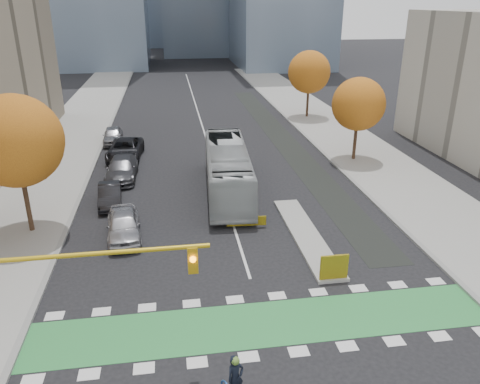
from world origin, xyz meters
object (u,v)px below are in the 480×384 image
object	(u,v)px
tree_west	(16,141)
parked_car_a	(124,225)
tree_east_near	(359,104)
traffic_signal_west	(45,286)
parked_car_e	(113,135)
parked_car_d	(125,149)
hazard_board	(334,267)
tree_east_far	(309,72)
parked_car_b	(110,195)
parked_car_c	(122,169)
bus	(228,169)

from	to	relation	value
tree_west	parked_car_a	size ratio (longest dim) A/B	1.75
tree_east_near	traffic_signal_west	world-z (taller)	tree_east_near
parked_car_e	parked_car_d	bearing A→B (deg)	-76.40
tree_west	parked_car_d	world-z (taller)	tree_west
hazard_board	parked_car_e	xyz separation A→B (m)	(-13.00, 26.28, -0.03)
tree_east_near	parked_car_d	bearing A→B (deg)	169.89
tree_east_far	traffic_signal_west	distance (m)	43.61
parked_car_d	parked_car_e	distance (m)	5.22
hazard_board	tree_west	xyz separation A→B (m)	(-16.00, 7.80, 4.82)
traffic_signal_west	parked_car_b	bearing A→B (deg)	89.48
parked_car_c	traffic_signal_west	bearing A→B (deg)	-89.91
parked_car_a	parked_car_d	world-z (taller)	parked_car_d
parked_car_b	parked_car_a	bearing A→B (deg)	-80.18
tree_east_near	parked_car_e	size ratio (longest dim) A/B	1.56
hazard_board	tree_east_far	bearing A→B (deg)	75.88
parked_car_b	parked_car_c	distance (m)	5.02
tree_east_near	tree_west	bearing A→B (deg)	-157.38
traffic_signal_west	parked_car_c	xyz separation A→B (m)	(0.55, 20.99, -3.24)
parked_car_d	parked_car_b	bearing A→B (deg)	-87.25
hazard_board	tree_east_near	xyz separation A→B (m)	(8.00, 17.80, 4.06)
tree_west	traffic_signal_west	world-z (taller)	tree_west
parked_car_b	tree_west	bearing A→B (deg)	-145.07
bus	parked_car_a	bearing A→B (deg)	-134.88
hazard_board	traffic_signal_west	size ratio (longest dim) A/B	0.16
traffic_signal_west	parked_car_e	bearing A→B (deg)	91.98
tree_east_far	bus	xyz separation A→B (m)	(-12.15, -21.49, -3.53)
tree_east_far	traffic_signal_west	xyz separation A→B (m)	(-20.43, -38.51, -1.21)
tree_east_near	parked_car_e	bearing A→B (deg)	158.02
parked_car_d	tree_east_far	bearing A→B (deg)	36.45
hazard_board	parked_car_d	distance (m)	24.19
tree_east_far	parked_car_d	distance (m)	24.01
bus	parked_car_e	size ratio (longest dim) A/B	2.72
tree_west	parked_car_a	distance (m)	7.47
traffic_signal_west	parked_car_b	xyz separation A→B (m)	(0.15, 15.99, -3.35)
bus	parked_car_b	distance (m)	8.26
hazard_board	traffic_signal_west	world-z (taller)	traffic_signal_west
parked_car_e	parked_car_c	bearing A→B (deg)	-83.94
tree_east_near	traffic_signal_west	size ratio (longest dim) A/B	0.83
parked_car_b	tree_east_near	bearing A→B (deg)	13.66
parked_car_d	parked_car_e	xyz separation A→B (m)	(-1.50, 5.00, -0.05)
hazard_board	parked_car_c	size ratio (longest dim) A/B	0.25
parked_car_d	traffic_signal_west	bearing A→B (deg)	-86.55
parked_car_a	tree_west	bearing A→B (deg)	159.24
tree_west	parked_car_b	bearing A→B (deg)	39.52
tree_east_far	bus	distance (m)	24.94
traffic_signal_west	parked_car_d	world-z (taller)	traffic_signal_west
hazard_board	traffic_signal_west	distance (m)	13.23
hazard_board	parked_car_a	distance (m)	12.23
parked_car_c	parked_car_d	xyz separation A→B (m)	(-0.12, 5.00, 0.02)
tree_west	parked_car_b	world-z (taller)	tree_west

